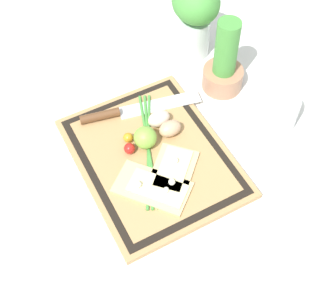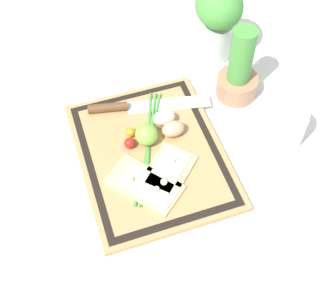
# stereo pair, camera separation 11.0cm
# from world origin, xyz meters

# --- Properties ---
(ground_plane) EXTENTS (6.00, 6.00, 0.00)m
(ground_plane) POSITION_xyz_m (0.00, 0.00, 0.00)
(ground_plane) COLOR silver
(cutting_board) EXTENTS (0.42, 0.34, 0.02)m
(cutting_board) POSITION_xyz_m (0.00, 0.00, 0.01)
(cutting_board) COLOR tan
(cutting_board) RESTS_ON ground_plane
(pizza_slice_near) EXTENTS (0.19, 0.18, 0.02)m
(pizza_slice_near) POSITION_xyz_m (0.08, -0.04, 0.02)
(pizza_slice_near) COLOR #DBBC7F
(pizza_slice_near) RESTS_ON cutting_board
(pizza_slice_far) EXTENTS (0.17, 0.17, 0.02)m
(pizza_slice_far) POSITION_xyz_m (0.07, 0.02, 0.02)
(pizza_slice_far) COLOR #DBBC7F
(pizza_slice_far) RESTS_ON cutting_board
(knife) EXTENTS (0.09, 0.31, 0.02)m
(knife) POSITION_xyz_m (-0.15, -0.01, 0.02)
(knife) COLOR silver
(knife) RESTS_ON cutting_board
(egg_brown) EXTENTS (0.04, 0.06, 0.04)m
(egg_brown) POSITION_xyz_m (-0.04, 0.07, 0.04)
(egg_brown) COLOR tan
(egg_brown) RESTS_ON cutting_board
(egg_pink) EXTENTS (0.04, 0.06, 0.04)m
(egg_pink) POSITION_xyz_m (-0.08, 0.06, 0.04)
(egg_pink) COLOR beige
(egg_pink) RESTS_ON cutting_board
(lime) EXTENTS (0.06, 0.06, 0.06)m
(lime) POSITION_xyz_m (-0.04, -0.00, 0.04)
(lime) COLOR #7FB742
(lime) RESTS_ON cutting_board
(cherry_tomato_red) EXTENTS (0.03, 0.03, 0.03)m
(cherry_tomato_red) POSITION_xyz_m (-0.03, -0.04, 0.03)
(cherry_tomato_red) COLOR red
(cherry_tomato_red) RESTS_ON cutting_board
(cherry_tomato_yellow) EXTENTS (0.02, 0.02, 0.02)m
(cherry_tomato_yellow) POSITION_xyz_m (-0.07, -0.03, 0.03)
(cherry_tomato_yellow) COLOR orange
(cherry_tomato_yellow) RESTS_ON cutting_board
(scallion_bunch) EXTENTS (0.32, 0.16, 0.01)m
(scallion_bunch) POSITION_xyz_m (-0.02, 0.00, 0.02)
(scallion_bunch) COLOR #47933D
(scallion_bunch) RESTS_ON cutting_board
(herb_pot) EXTENTS (0.11, 0.11, 0.21)m
(herb_pot) POSITION_xyz_m (-0.13, 0.27, 0.07)
(herb_pot) COLOR #AD7A5B
(herb_pot) RESTS_ON ground_plane
(sauce_jar) EXTENTS (0.09, 0.09, 0.11)m
(sauce_jar) POSITION_xyz_m (0.05, 0.33, 0.05)
(sauce_jar) COLOR silver
(sauce_jar) RESTS_ON ground_plane
(herb_glass) EXTENTS (0.14, 0.12, 0.23)m
(herb_glass) POSITION_xyz_m (-0.28, 0.27, 0.14)
(herb_glass) COLOR silver
(herb_glass) RESTS_ON ground_plane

